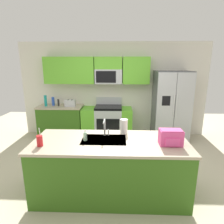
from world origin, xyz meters
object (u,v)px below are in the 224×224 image
drink_cup_red (40,141)px  range_oven (107,122)px  backpack (171,137)px  bottle_teal (46,101)px  soap_dispenser (85,136)px  refrigerator (171,106)px  paper_towel_roll (124,126)px  pepper_mill (58,103)px  toaster (70,103)px  bottle_blue (53,101)px  sink_faucet (105,126)px

drink_cup_red → range_oven: bearing=72.9°
drink_cup_red → backpack: 1.87m
bottle_teal → backpack: (2.73, -2.42, -0.03)m
drink_cup_red → soap_dispenser: bearing=19.8°
refrigerator → paper_towel_roll: refrigerator is taller
range_oven → soap_dispenser: range_oven is taller
drink_cup_red → pepper_mill: bearing=101.7°
range_oven → paper_towel_roll: bearing=-78.6°
toaster → drink_cup_red: (0.20, -2.53, -0.01)m
bottle_teal → bottle_blue: 0.20m
bottle_teal → soap_dispenser: 2.74m
bottle_teal → sink_faucet: (1.76, -2.12, 0.02)m
range_oven → refrigerator: (1.70, -0.07, 0.48)m
bottle_teal → soap_dispenser: bottle_teal is taller
bottle_blue → paper_towel_roll: (1.90, -2.07, 0.00)m
drink_cup_red → paper_towel_roll: size_ratio=1.15×
drink_cup_red → soap_dispenser: (0.61, 0.22, -0.01)m
refrigerator → drink_cup_red: 3.54m
drink_cup_red → paper_towel_roll: bearing=25.0°
toaster → drink_cup_red: drink_cup_red is taller
toaster → pepper_mill: 0.34m
pepper_mill → refrigerator: bearing=-1.3°
refrigerator → bottle_blue: refrigerator is taller
bottle_teal → pepper_mill: bearing=9.4°
backpack → soap_dispenser: bearing=175.2°
paper_towel_roll → bottle_blue: bearing=132.6°
bottle_blue → toaster: bearing=-10.9°
refrigerator → soap_dispenser: size_ratio=10.88×
toaster → pepper_mill: size_ratio=1.53×
pepper_mill → soap_dispenser: size_ratio=1.08×
drink_cup_red → soap_dispenser: drink_cup_red is taller
paper_towel_roll → sink_faucet: bearing=-153.8°
pepper_mill → backpack: size_ratio=0.57×
bottle_blue → sink_faucet: sink_faucet is taller
sink_faucet → drink_cup_red: bearing=-155.4°
bottle_teal → soap_dispenser: bearing=-57.4°
toaster → backpack: bearing=-49.5°
bottle_teal → drink_cup_red: (0.87, -2.53, -0.07)m
soap_dispenser → pepper_mill: bearing=115.8°
pepper_mill → drink_cup_red: (0.54, -2.58, -0.01)m
pepper_mill → range_oven: bearing=0.1°
range_oven → bottle_blue: (-1.49, 0.04, 0.57)m
sink_faucet → backpack: sink_faucet is taller
pepper_mill → sink_faucet: (1.43, -2.17, 0.08)m
range_oven → paper_towel_roll: 2.14m
bottle_teal → drink_cup_red: 2.67m
toaster → sink_faucet: sink_faucet is taller
pepper_mill → paper_towel_roll: paper_towel_roll is taller
toaster → sink_faucet: bearing=-62.7°
bottle_blue → paper_towel_roll: size_ratio=0.98×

